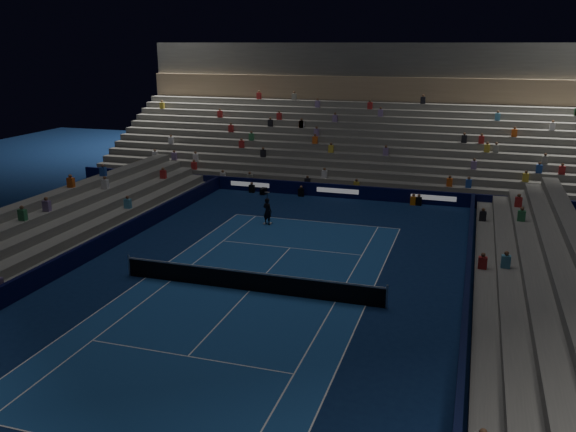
% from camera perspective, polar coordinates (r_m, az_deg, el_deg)
% --- Properties ---
extents(ground, '(90.00, 90.00, 0.00)m').
position_cam_1_polar(ground, '(28.31, -3.67, -7.13)').
color(ground, '#0B1D46').
rests_on(ground, ground).
extents(court_surface, '(10.97, 23.77, 0.01)m').
position_cam_1_polar(court_surface, '(28.31, -3.67, -7.12)').
color(court_surface, navy).
rests_on(court_surface, ground).
extents(sponsor_barrier_far, '(44.00, 0.25, 1.00)m').
position_cam_1_polar(sponsor_barrier_far, '(45.05, 4.77, 2.39)').
color(sponsor_barrier_far, black).
rests_on(sponsor_barrier_far, ground).
extents(sponsor_barrier_east, '(0.25, 37.00, 1.00)m').
position_cam_1_polar(sponsor_barrier_east, '(26.47, 16.54, -8.35)').
color(sponsor_barrier_east, black).
rests_on(sponsor_barrier_east, ground).
extents(sponsor_barrier_west, '(0.25, 37.00, 1.00)m').
position_cam_1_polar(sponsor_barrier_west, '(32.70, -19.80, -3.90)').
color(sponsor_barrier_west, black).
rests_on(sponsor_barrier_west, ground).
extents(grandstand_main, '(44.00, 15.20, 11.20)m').
position_cam_1_polar(grandstand_main, '(53.55, 7.10, 7.66)').
color(grandstand_main, '#62625D').
rests_on(grandstand_main, ground).
extents(grandstand_east, '(5.00, 37.00, 2.50)m').
position_cam_1_polar(grandstand_east, '(26.56, 24.16, -8.08)').
color(grandstand_east, slate).
rests_on(grandstand_east, ground).
extents(grandstand_west, '(5.00, 37.00, 2.50)m').
position_cam_1_polar(grandstand_west, '(34.72, -24.46, -2.54)').
color(grandstand_west, slate).
rests_on(grandstand_west, ground).
extents(tennis_net, '(12.90, 0.10, 1.10)m').
position_cam_1_polar(tennis_net, '(28.12, -3.69, -6.19)').
color(tennis_net, '#B2B2B7').
rests_on(tennis_net, ground).
extents(tennis_player, '(0.74, 0.60, 1.74)m').
position_cam_1_polar(tennis_player, '(38.11, -1.97, 0.45)').
color(tennis_player, black).
rests_on(tennis_player, ground).
extents(broadcast_camera, '(0.47, 0.87, 0.52)m').
position_cam_1_polar(broadcast_camera, '(45.85, -2.37, 2.39)').
color(broadcast_camera, black).
rests_on(broadcast_camera, ground).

